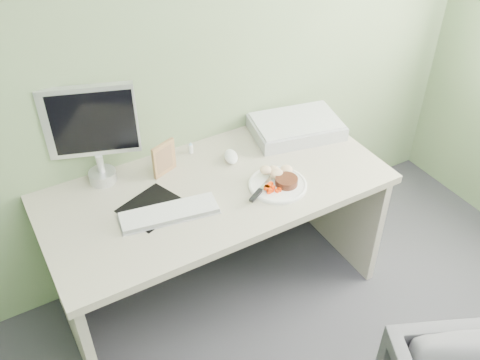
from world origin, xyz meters
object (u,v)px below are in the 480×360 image
monitor (92,130)px  scanner (296,127)px  plate (278,185)px  desk (217,215)px

monitor → scanner: bearing=11.9°
plate → desk: bearing=149.5°
scanner → monitor: (-1.01, 0.13, 0.24)m
plate → monitor: 0.86m
scanner → plate: bearing=-122.8°
desk → monitor: 0.71m
monitor → plate: bearing=-14.5°
desk → scanner: 0.64m
plate → scanner: (0.32, 0.33, 0.03)m
plate → monitor: bearing=146.3°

